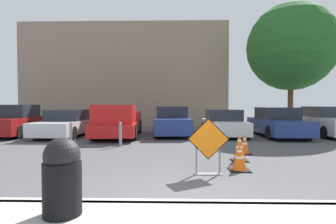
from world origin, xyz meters
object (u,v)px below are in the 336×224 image
parked_car_nearest (16,122)px  parked_car_second (68,124)px  traffic_cone_third (245,144)px  road_closed_sign (208,145)px  bollard_nearest (120,134)px  parked_car_fourth (223,124)px  trash_bin (62,176)px  traffic_cone_nearest (239,158)px  bollard_second (71,133)px  traffic_cone_second (239,147)px  pickup_truck (118,123)px  parked_car_fifth (277,123)px  parked_car_sixth (326,122)px  parked_car_third (172,122)px

parked_car_nearest → parked_car_second: bearing=179.2°
traffic_cone_third → road_closed_sign: bearing=-120.8°
bollard_nearest → parked_car_fourth: bearing=37.8°
traffic_cone_third → trash_bin: trash_bin is taller
parked_car_nearest → bollard_nearest: (6.12, -3.31, -0.23)m
traffic_cone_nearest → bollard_second: bollard_second is taller
traffic_cone_nearest → parked_car_nearest: parked_car_nearest is taller
road_closed_sign → traffic_cone_second: 1.90m
parked_car_fourth → trash_bin: 10.98m
traffic_cone_nearest → parked_car_fourth: (0.96, 7.21, 0.31)m
traffic_cone_nearest → parked_car_fourth: 7.28m
bollard_nearest → bollard_second: (-1.93, -0.00, 0.01)m
traffic_cone_second → pickup_truck: (-4.68, 5.32, 0.33)m
parked_car_fifth → trash_bin: 12.07m
traffic_cone_nearest → parked_car_fifth: 7.92m
road_closed_sign → traffic_cone_nearest: bearing=26.9°
road_closed_sign → trash_bin: size_ratio=1.25×
traffic_cone_third → bollard_nearest: bearing=161.3°
road_closed_sign → parked_car_sixth: 10.61m
traffic_cone_second → traffic_cone_nearest: bearing=-103.9°
parked_car_fifth → traffic_cone_nearest: bearing=63.1°
parked_car_third → parked_car_nearest: bearing=0.5°
pickup_truck → parked_car_third: 2.83m
traffic_cone_second → parked_car_sixth: parked_car_sixth is taller
traffic_cone_third → parked_car_second: size_ratio=0.15×
parked_car_third → parked_car_sixth: (8.08, 0.05, 0.00)m
parked_car_second → road_closed_sign: bearing=131.9°
traffic_cone_nearest → bollard_nearest: size_ratio=0.69×
road_closed_sign → parked_car_nearest: 11.60m
pickup_truck → bollard_second: pickup_truck is taller
parked_car_nearest → pickup_truck: parked_car_nearest is taller
parked_car_second → parked_car_fourth: 8.08m
road_closed_sign → traffic_cone_third: size_ratio=1.90×
bollard_second → parked_car_third: bearing=43.9°
parked_car_nearest → bollard_second: (4.19, -3.31, -0.23)m
parked_car_second → parked_car_fifth: bearing=-178.4°
parked_car_sixth → parked_car_nearest: bearing=2.9°
parked_car_fourth → parked_car_fifth: bearing=176.2°
parked_car_second → trash_bin: parked_car_second is taller
parked_car_fourth → bollard_nearest: size_ratio=4.32×
traffic_cone_third → parked_car_nearest: bearing=155.5°
parked_car_second → bollard_nearest: 4.82m
parked_car_nearest → parked_car_fourth: 10.78m
parked_car_nearest → traffic_cone_second: bearing=147.5°
parked_car_fourth → parked_car_sixth: size_ratio=0.87×
parked_car_fourth → traffic_cone_third: bearing=87.5°
parked_car_sixth → bollard_nearest: 10.74m
parked_car_fourth → road_closed_sign: bearing=77.4°
traffic_cone_second → parked_car_third: parked_car_third is taller
traffic_cone_third → trash_bin: bearing=-126.7°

